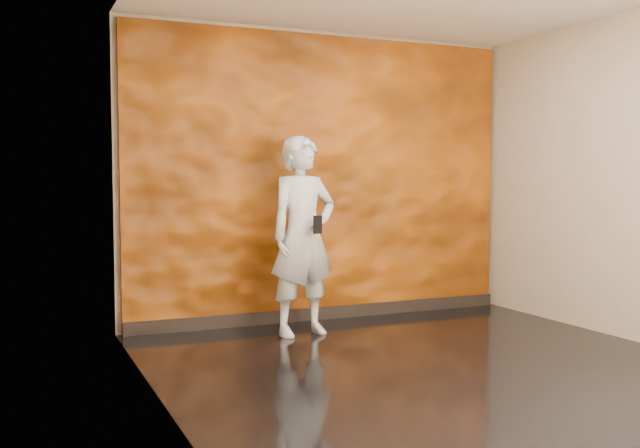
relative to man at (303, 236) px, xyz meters
The scene contains 5 objects.
room 1.55m from the man, 71.06° to the right, with size 4.02×4.02×2.81m.
feature_wall 0.91m from the man, 51.14° to the left, with size 3.90×0.06×2.75m, color #CD5E0F.
baseboard 1.09m from the man, 49.15° to the left, with size 3.90×0.04×0.12m, color black.
man is the anchor object (origin of this frame).
phone 0.27m from the man, 82.57° to the right, with size 0.08×0.02×0.15m, color black.
Camera 1 is at (-2.84, -4.39, 1.38)m, focal length 40.00 mm.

